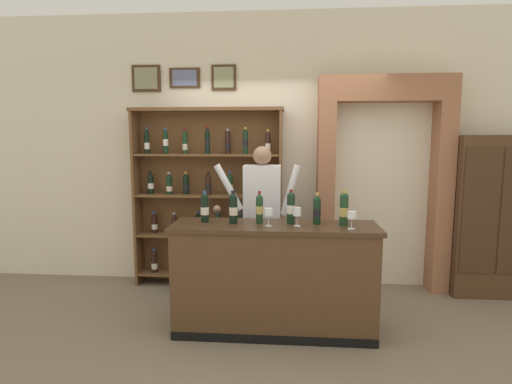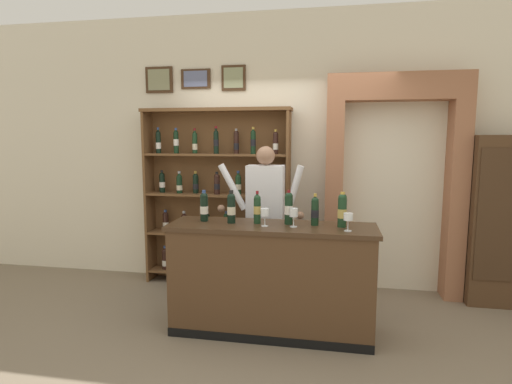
{
  "view_description": "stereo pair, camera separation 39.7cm",
  "coord_description": "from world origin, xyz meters",
  "px_view_note": "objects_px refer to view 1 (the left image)",
  "views": [
    {
      "loc": [
        0.2,
        -3.69,
        1.81
      ],
      "look_at": [
        -0.12,
        0.24,
        1.28
      ],
      "focal_mm": 28.92,
      "sensor_mm": 36.0,
      "label": 1
    },
    {
      "loc": [
        0.59,
        -3.63,
        1.81
      ],
      "look_at": [
        -0.12,
        0.24,
        1.28
      ],
      "focal_mm": 28.92,
      "sensor_mm": 36.0,
      "label": 2
    }
  ],
  "objects_px": {
    "tasting_bottle_super_tuscan": "(205,207)",
    "wine_glass_left": "(352,216)",
    "tasting_bottle_prosecco": "(291,207)",
    "wine_glass_center": "(297,213)",
    "shopkeeper": "(262,209)",
    "tasting_counter": "(274,278)",
    "tasting_bottle_brunello": "(259,208)",
    "tasting_bottle_bianco": "(344,208)",
    "side_cabinet": "(490,216)",
    "wine_glass_spare": "(268,213)",
    "wine_shelf": "(208,194)",
    "tasting_bottle_rosso": "(317,210)",
    "tasting_bottle_vin_santo": "(233,208)"
  },
  "relations": [
    {
      "from": "tasting_bottle_rosso",
      "to": "tasting_bottle_bianco",
      "type": "bearing_deg",
      "value": -6.77
    },
    {
      "from": "tasting_bottle_super_tuscan",
      "to": "shopkeeper",
      "type": "bearing_deg",
      "value": 46.98
    },
    {
      "from": "tasting_bottle_prosecco",
      "to": "tasting_bottle_rosso",
      "type": "xyz_separation_m",
      "value": [
        0.24,
        -0.0,
        -0.02
      ]
    },
    {
      "from": "tasting_bottle_bianco",
      "to": "tasting_bottle_rosso",
      "type": "bearing_deg",
      "value": 173.23
    },
    {
      "from": "shopkeeper",
      "to": "wine_glass_left",
      "type": "distance_m",
      "value": 1.11
    },
    {
      "from": "wine_glass_center",
      "to": "wine_glass_left",
      "type": "distance_m",
      "value": 0.48
    },
    {
      "from": "tasting_counter",
      "to": "wine_glass_center",
      "type": "height_order",
      "value": "wine_glass_center"
    },
    {
      "from": "tasting_bottle_bianco",
      "to": "wine_glass_left",
      "type": "relative_size",
      "value": 2.01
    },
    {
      "from": "tasting_bottle_vin_santo",
      "to": "wine_glass_left",
      "type": "xyz_separation_m",
      "value": [
        1.05,
        -0.15,
        -0.03
      ]
    },
    {
      "from": "side_cabinet",
      "to": "tasting_bottle_rosso",
      "type": "bearing_deg",
      "value": -152.23
    },
    {
      "from": "side_cabinet",
      "to": "wine_glass_left",
      "type": "xyz_separation_m",
      "value": [
        -1.74,
        -1.26,
        0.22
      ]
    },
    {
      "from": "tasting_counter",
      "to": "wine_glass_center",
      "type": "relative_size",
      "value": 11.2
    },
    {
      "from": "wine_shelf",
      "to": "tasting_bottle_bianco",
      "type": "bearing_deg",
      "value": -38.57
    },
    {
      "from": "wine_shelf",
      "to": "tasting_bottle_vin_santo",
      "type": "height_order",
      "value": "wine_shelf"
    },
    {
      "from": "wine_glass_left",
      "to": "tasting_bottle_vin_santo",
      "type": "bearing_deg",
      "value": 171.89
    },
    {
      "from": "shopkeeper",
      "to": "tasting_bottle_super_tuscan",
      "type": "relative_size",
      "value": 5.81
    },
    {
      "from": "tasting_bottle_vin_santo",
      "to": "tasting_bottle_bianco",
      "type": "distance_m",
      "value": 1.01
    },
    {
      "from": "shopkeeper",
      "to": "wine_shelf",
      "type": "bearing_deg",
      "value": 138.81
    },
    {
      "from": "tasting_bottle_prosecco",
      "to": "wine_glass_left",
      "type": "relative_size",
      "value": 2.02
    },
    {
      "from": "tasting_bottle_super_tuscan",
      "to": "tasting_bottle_vin_santo",
      "type": "relative_size",
      "value": 0.96
    },
    {
      "from": "tasting_bottle_rosso",
      "to": "wine_glass_spare",
      "type": "xyz_separation_m",
      "value": [
        -0.44,
        -0.13,
        -0.01
      ]
    },
    {
      "from": "tasting_counter",
      "to": "wine_shelf",
      "type": "bearing_deg",
      "value": 125.13
    },
    {
      "from": "wine_shelf",
      "to": "wine_glass_center",
      "type": "height_order",
      "value": "wine_shelf"
    },
    {
      "from": "tasting_bottle_rosso",
      "to": "wine_glass_spare",
      "type": "relative_size",
      "value": 1.79
    },
    {
      "from": "tasting_bottle_super_tuscan",
      "to": "wine_glass_spare",
      "type": "distance_m",
      "value": 0.62
    },
    {
      "from": "side_cabinet",
      "to": "tasting_counter",
      "type": "height_order",
      "value": "side_cabinet"
    },
    {
      "from": "side_cabinet",
      "to": "wine_glass_left",
      "type": "height_order",
      "value": "side_cabinet"
    },
    {
      "from": "wine_shelf",
      "to": "wine_glass_spare",
      "type": "relative_size",
      "value": 13.27
    },
    {
      "from": "tasting_bottle_vin_santo",
      "to": "wine_glass_left",
      "type": "distance_m",
      "value": 1.06
    },
    {
      "from": "tasting_bottle_rosso",
      "to": "wine_shelf",
      "type": "bearing_deg",
      "value": 137.1
    },
    {
      "from": "wine_shelf",
      "to": "tasting_bottle_rosso",
      "type": "bearing_deg",
      "value": -42.9
    },
    {
      "from": "wine_shelf",
      "to": "tasting_counter",
      "type": "bearing_deg",
      "value": -54.87
    },
    {
      "from": "tasting_bottle_super_tuscan",
      "to": "wine_glass_spare",
      "type": "bearing_deg",
      "value": -12.16
    },
    {
      "from": "tasting_bottle_super_tuscan",
      "to": "wine_glass_left",
      "type": "distance_m",
      "value": 1.34
    },
    {
      "from": "tasting_bottle_vin_santo",
      "to": "tasting_bottle_rosso",
      "type": "relative_size",
      "value": 1.06
    },
    {
      "from": "side_cabinet",
      "to": "wine_glass_center",
      "type": "distance_m",
      "value": 2.51
    },
    {
      "from": "tasting_counter",
      "to": "tasting_bottle_super_tuscan",
      "type": "xyz_separation_m",
      "value": [
        -0.66,
        0.06,
        0.65
      ]
    },
    {
      "from": "wine_shelf",
      "to": "tasting_counter",
      "type": "height_order",
      "value": "wine_shelf"
    },
    {
      "from": "tasting_bottle_bianco",
      "to": "wine_glass_left",
      "type": "distance_m",
      "value": 0.17
    },
    {
      "from": "tasting_bottle_super_tuscan",
      "to": "wine_shelf",
      "type": "bearing_deg",
      "value": 99.56
    },
    {
      "from": "tasting_counter",
      "to": "tasting_bottle_prosecco",
      "type": "xyz_separation_m",
      "value": [
        0.15,
        0.06,
        0.66
      ]
    },
    {
      "from": "tasting_bottle_rosso",
      "to": "wine_glass_spare",
      "type": "bearing_deg",
      "value": -163.97
    },
    {
      "from": "tasting_counter",
      "to": "tasting_bottle_bianco",
      "type": "distance_m",
      "value": 0.91
    },
    {
      "from": "wine_shelf",
      "to": "tasting_bottle_super_tuscan",
      "type": "relative_size",
      "value": 7.28
    },
    {
      "from": "side_cabinet",
      "to": "tasting_bottle_vin_santo",
      "type": "height_order",
      "value": "side_cabinet"
    },
    {
      "from": "wine_glass_center",
      "to": "shopkeeper",
      "type": "bearing_deg",
      "value": 119.11
    },
    {
      "from": "tasting_bottle_super_tuscan",
      "to": "tasting_bottle_bianco",
      "type": "bearing_deg",
      "value": -1.47
    },
    {
      "from": "tasting_bottle_brunello",
      "to": "tasting_bottle_bianco",
      "type": "height_order",
      "value": "tasting_bottle_bianco"
    },
    {
      "from": "tasting_bottle_bianco",
      "to": "wine_glass_spare",
      "type": "height_order",
      "value": "tasting_bottle_bianco"
    },
    {
      "from": "tasting_counter",
      "to": "tasting_bottle_vin_santo",
      "type": "bearing_deg",
      "value": 176.96
    }
  ]
}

